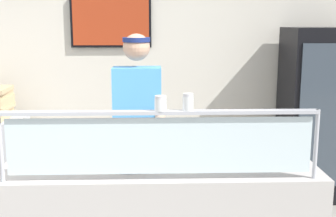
{
  "coord_description": "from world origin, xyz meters",
  "views": [
    {
      "loc": [
        0.96,
        -2.37,
        1.85
      ],
      "look_at": [
        1.06,
        0.44,
        1.3
      ],
      "focal_mm": 47.26,
      "sensor_mm": 36.0,
      "label": 1
    }
  ],
  "objects_px": {
    "parmesan_shaker": "(160,104)",
    "pizza_tray": "(132,161)",
    "pepper_flake_shaker": "(188,103)",
    "pizza_server": "(128,158)",
    "drink_fridge": "(319,114)",
    "worker_figure": "(138,129)"
  },
  "relations": [
    {
      "from": "parmesan_shaker",
      "to": "pizza_tray",
      "type": "bearing_deg",
      "value": 120.37
    },
    {
      "from": "parmesan_shaker",
      "to": "drink_fridge",
      "type": "relative_size",
      "value": 0.05
    },
    {
      "from": "pizza_tray",
      "to": "pizza_server",
      "type": "relative_size",
      "value": 1.53
    },
    {
      "from": "pizza_server",
      "to": "worker_figure",
      "type": "bearing_deg",
      "value": 100.76
    },
    {
      "from": "pepper_flake_shaker",
      "to": "worker_figure",
      "type": "xyz_separation_m",
      "value": [
        -0.32,
        1.02,
        -0.4
      ]
    },
    {
      "from": "pizza_server",
      "to": "parmesan_shaker",
      "type": "relative_size",
      "value": 3.27
    },
    {
      "from": "pizza_server",
      "to": "drink_fridge",
      "type": "relative_size",
      "value": 0.16
    },
    {
      "from": "pizza_tray",
      "to": "worker_figure",
      "type": "distance_m",
      "value": 0.71
    },
    {
      "from": "worker_figure",
      "to": "drink_fridge",
      "type": "bearing_deg",
      "value": 29.13
    },
    {
      "from": "pizza_server",
      "to": "drink_fridge",
      "type": "bearing_deg",
      "value": 56.74
    },
    {
      "from": "pizza_server",
      "to": "drink_fridge",
      "type": "distance_m",
      "value": 2.6
    },
    {
      "from": "pizza_server",
      "to": "parmesan_shaker",
      "type": "distance_m",
      "value": 0.54
    },
    {
      "from": "pizza_server",
      "to": "worker_figure",
      "type": "xyz_separation_m",
      "value": [
        0.04,
        0.73,
        0.02
      ]
    },
    {
      "from": "pizza_server",
      "to": "parmesan_shaker",
      "type": "xyz_separation_m",
      "value": [
        0.2,
        -0.29,
        0.41
      ]
    },
    {
      "from": "drink_fridge",
      "to": "parmesan_shaker",
      "type": "bearing_deg",
      "value": -129.52
    },
    {
      "from": "pepper_flake_shaker",
      "to": "parmesan_shaker",
      "type": "bearing_deg",
      "value": 180.0
    },
    {
      "from": "parmesan_shaker",
      "to": "worker_figure",
      "type": "relative_size",
      "value": 0.05
    },
    {
      "from": "pizza_server",
      "to": "pepper_flake_shaker",
      "type": "xyz_separation_m",
      "value": [
        0.36,
        -0.29,
        0.41
      ]
    },
    {
      "from": "pepper_flake_shaker",
      "to": "drink_fridge",
      "type": "xyz_separation_m",
      "value": [
        1.54,
        2.06,
        -0.51
      ]
    },
    {
      "from": "pizza_tray",
      "to": "pepper_flake_shaker",
      "type": "bearing_deg",
      "value": -42.71
    },
    {
      "from": "pizza_tray",
      "to": "pepper_flake_shaker",
      "type": "relative_size",
      "value": 4.38
    },
    {
      "from": "pizza_tray",
      "to": "parmesan_shaker",
      "type": "distance_m",
      "value": 0.56
    }
  ]
}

